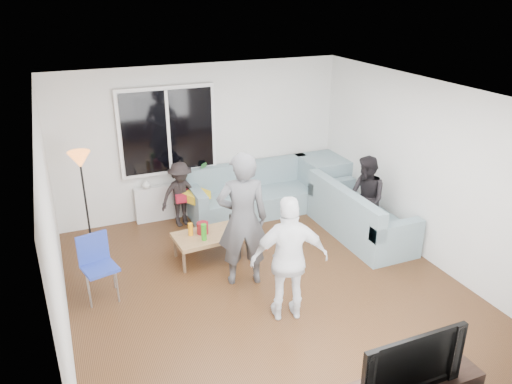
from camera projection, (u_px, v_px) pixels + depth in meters
name	position (u px, v px, depth m)	size (l,w,h in m)	color
floor	(266.00, 289.00, 6.71)	(5.00, 5.50, 0.04)	#56351C
ceiling	(268.00, 94.00, 5.70)	(5.00, 5.50, 0.04)	white
wall_back	(202.00, 140.00, 8.56)	(5.00, 0.04, 2.60)	silver
wall_front	(412.00, 331.00, 3.85)	(5.00, 0.04, 2.60)	silver
wall_left	(51.00, 236.00, 5.31)	(0.04, 5.50, 2.60)	silver
wall_right	(428.00, 172.00, 7.11)	(0.04, 5.50, 2.60)	silver
window_frame	(168.00, 131.00, 8.18)	(1.62, 0.06, 1.47)	white
window_glass	(168.00, 131.00, 8.15)	(1.50, 0.02, 1.35)	black
window_mullion	(168.00, 132.00, 8.14)	(0.05, 0.03, 1.35)	white
radiator	(173.00, 201.00, 8.63)	(1.30, 0.12, 0.62)	silver
potted_plant	(202.00, 171.00, 8.61)	(0.19, 0.15, 0.34)	#29682C
vase	(146.00, 184.00, 8.30)	(0.15, 0.15, 0.15)	silver
sofa_back_section	(255.00, 191.00, 8.75)	(2.30, 0.85, 0.85)	gray
sofa_right_section	(361.00, 211.00, 7.96)	(0.85, 2.00, 0.85)	gray
sofa_corner	(324.00, 179.00, 9.25)	(0.85, 0.85, 0.85)	gray
cushion_yellow	(196.00, 196.00, 8.32)	(0.38, 0.32, 0.14)	gold
cushion_red	(185.00, 196.00, 8.33)	(0.36, 0.30, 0.13)	maroon
coffee_table	(212.00, 245.00, 7.37)	(1.10, 0.60, 0.40)	#A77A50
pitcher	(203.00, 228.00, 7.28)	(0.17, 0.17, 0.17)	maroon
side_chair	(100.00, 269.00, 6.33)	(0.40, 0.40, 0.86)	#24389F
floor_lamp	(86.00, 202.00, 7.40)	(0.32, 0.32, 1.56)	orange
player_left	(243.00, 220.00, 6.51)	(0.68, 0.45, 1.86)	#4F5054
player_right	(289.00, 259.00, 5.84)	(0.93, 0.39, 1.58)	white
spectator_right	(366.00, 199.00, 7.79)	(0.66, 0.51, 1.36)	black
spectator_back	(181.00, 194.00, 8.26)	(0.72, 0.41, 1.11)	black
television	(406.00, 358.00, 4.38)	(1.05, 0.14, 0.60)	black
bottle_b	(204.00, 232.00, 7.07)	(0.08, 0.08, 0.25)	green
bottle_a	(191.00, 229.00, 7.22)	(0.07, 0.07, 0.19)	orange
bottle_e	(231.00, 220.00, 7.51)	(0.07, 0.07, 0.18)	black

